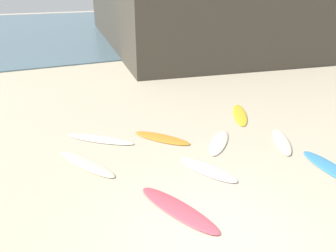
{
  "coord_description": "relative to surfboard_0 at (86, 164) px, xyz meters",
  "views": [
    {
      "loc": [
        -3.2,
        -4.37,
        4.83
      ],
      "look_at": [
        1.27,
        4.99,
        0.3
      ],
      "focal_mm": 35.14,
      "sensor_mm": 36.0,
      "label": 1
    }
  ],
  "objects": [
    {
      "name": "surfboard_7",
      "position": [
        6.19,
        -3.17,
        -0.01
      ],
      "size": [
        0.81,
        2.1,
        0.06
      ],
      "primitive_type": "ellipsoid",
      "rotation": [
        0.0,
        0.0,
        -0.12
      ],
      "color": "#4299D5",
      "rests_on": "ground_plane"
    },
    {
      "name": "ocean_water",
      "position": [
        1.78,
        32.75,
        0.0
      ],
      "size": [
        120.0,
        40.0,
        0.08
      ],
      "primitive_type": "cube",
      "color": "slate",
      "rests_on": "ground_plane"
    },
    {
      "name": "surfboard_3",
      "position": [
        0.77,
        1.42,
        -0.0
      ],
      "size": [
        2.15,
        2.03,
        0.07
      ],
      "primitive_type": "ellipsoid",
      "rotation": [
        0.0,
        0.0,
        3.97
      ],
      "color": "silver",
      "rests_on": "ground_plane"
    },
    {
      "name": "surfboard_0",
      "position": [
        0.0,
        0.0,
        0.0
      ],
      "size": [
        1.46,
        2.35,
        0.08
      ],
      "primitive_type": "ellipsoid",
      "rotation": [
        0.0,
        0.0,
        3.59
      ],
      "color": "beige",
      "rests_on": "ground_plane"
    },
    {
      "name": "surfboard_5",
      "position": [
        6.13,
        -1.34,
        0.01
      ],
      "size": [
        1.49,
        1.94,
        0.09
      ],
      "primitive_type": "ellipsoid",
      "rotation": [
        0.0,
        0.0,
        2.57
      ],
      "color": "silver",
      "rests_on": "ground_plane"
    },
    {
      "name": "surfboard_6",
      "position": [
        2.98,
        -1.81,
        0.01
      ],
      "size": [
        1.25,
        1.98,
        0.09
      ],
      "primitive_type": "ellipsoid",
      "rotation": [
        0.0,
        0.0,
        3.54
      ],
      "color": "white",
      "rests_on": "ground_plane"
    },
    {
      "name": "surfboard_8",
      "position": [
        4.24,
        -0.48,
        -0.0
      ],
      "size": [
        1.74,
        1.77,
        0.07
      ],
      "primitive_type": "ellipsoid",
      "rotation": [
        0.0,
        0.0,
        2.37
      ],
      "color": "silver",
      "rests_on": "ground_plane"
    },
    {
      "name": "surfboard_2",
      "position": [
        2.68,
        0.61,
        -0.0
      ],
      "size": [
        1.7,
        2.01,
        0.07
      ],
      "primitive_type": "ellipsoid",
      "rotation": [
        0.0,
        0.0,
        0.64
      ],
      "color": "orange",
      "rests_on": "ground_plane"
    },
    {
      "name": "ground_plane",
      "position": [
        1.78,
        -4.1,
        -0.04
      ],
      "size": [
        120.0,
        120.0,
        0.0
      ],
      "primitive_type": "plane",
      "color": "beige"
    },
    {
      "name": "surfboard_1",
      "position": [
        1.45,
        -3.0,
        0.0
      ],
      "size": [
        1.32,
        2.43,
        0.08
      ],
      "primitive_type": "ellipsoid",
      "rotation": [
        0.0,
        0.0,
        0.34
      ],
      "color": "#D74C5C",
      "rests_on": "ground_plane"
    },
    {
      "name": "surfboard_4",
      "position": [
        6.36,
        1.22,
        -0.0
      ],
      "size": [
        1.66,
        2.25,
        0.07
      ],
      "primitive_type": "ellipsoid",
      "rotation": [
        0.0,
        0.0,
        -0.55
      ],
      "color": "yellow",
      "rests_on": "ground_plane"
    },
    {
      "name": "beachgoer_near",
      "position": [
        9.56,
        8.99,
        0.92
      ],
      "size": [
        0.34,
        0.3,
        1.71
      ],
      "rotation": [
        0.0,
        0.0,
        0.06
      ],
      "color": "black",
      "rests_on": "ground_plane"
    }
  ]
}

